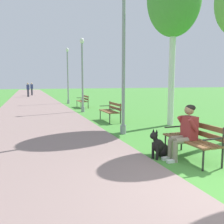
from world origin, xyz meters
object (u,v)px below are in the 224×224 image
at_px(park_bench_mid, 111,110).
at_px(lamp_post_near, 124,61).
at_px(person_seated_on_near_bench, 185,130).
at_px(birch_tree_third, 174,0).
at_px(lamp_post_mid, 82,74).
at_px(pedestrian_further_distant, 32,89).
at_px(dog_black, 160,147).
at_px(lamp_post_far, 68,75).
at_px(park_bench_near, 194,137).
at_px(park_bench_far, 83,100).
at_px(pedestrian_distant, 28,90).

height_order(park_bench_mid, lamp_post_near, lamp_post_near).
height_order(person_seated_on_near_bench, lamp_post_near, lamp_post_near).
xyz_separation_m(park_bench_mid, birch_tree_third, (1.97, -1.70, 4.37)).
xyz_separation_m(lamp_post_mid, pedestrian_further_distant, (-2.51, 18.78, -1.34)).
bearing_deg(person_seated_on_near_bench, dog_black, 146.61).
bearing_deg(lamp_post_near, park_bench_mid, 79.71).
distance_m(birch_tree_third, pedestrian_further_distant, 25.00).
relative_size(lamp_post_near, lamp_post_far, 1.06).
height_order(dog_black, lamp_post_mid, lamp_post_mid).
distance_m(dog_black, pedestrian_further_distant, 27.85).
distance_m(park_bench_mid, lamp_post_near, 3.28).
bearing_deg(pedestrian_further_distant, birch_tree_third, -78.44).
distance_m(park_bench_mid, person_seated_on_near_bench, 5.59).
height_order(park_bench_near, lamp_post_near, lamp_post_near).
height_order(birch_tree_third, pedestrian_further_distant, birch_tree_third).
relative_size(person_seated_on_near_bench, dog_black, 1.59).
height_order(park_bench_near, pedestrian_further_distant, pedestrian_further_distant).
bearing_deg(lamp_post_mid, lamp_post_far, 89.20).
height_order(park_bench_near, park_bench_far, same).
height_order(park_bench_mid, pedestrian_distant, pedestrian_distant).
bearing_deg(pedestrian_distant, dog_black, -83.45).
xyz_separation_m(person_seated_on_near_bench, lamp_post_near, (-0.30, 2.97, 1.76)).
distance_m(lamp_post_far, birch_tree_third, 11.71).
bearing_deg(pedestrian_distant, park_bench_near, -82.02).
bearing_deg(pedestrian_further_distant, park_bench_near, -83.90).
bearing_deg(pedestrian_further_distant, lamp_post_near, -84.31).
bearing_deg(birch_tree_third, lamp_post_mid, 114.33).
distance_m(pedestrian_distant, pedestrian_further_distant, 3.39).
relative_size(lamp_post_far, pedestrian_further_distant, 2.69).
relative_size(lamp_post_near, lamp_post_mid, 1.12).
xyz_separation_m(dog_black, pedestrian_distant, (-2.80, 24.39, 0.58)).
height_order(park_bench_far, birch_tree_third, birch_tree_third).
bearing_deg(park_bench_near, dog_black, 152.98).
bearing_deg(birch_tree_third, pedestrian_distant, 104.57).
distance_m(person_seated_on_near_bench, lamp_post_near, 3.47).
xyz_separation_m(park_bench_mid, pedestrian_further_distant, (-2.97, 22.47, 0.33)).
distance_m(dog_black, lamp_post_mid, 9.17).
distance_m(dog_black, pedestrian_distant, 24.56).
xyz_separation_m(lamp_post_near, birch_tree_third, (2.44, 0.91, 2.44)).
height_order(lamp_post_mid, lamp_post_far, lamp_post_far).
relative_size(lamp_post_near, pedestrian_distant, 2.87).
bearing_deg(birch_tree_third, park_bench_near, -116.38).
height_order(park_bench_near, park_bench_mid, same).
distance_m(park_bench_mid, pedestrian_distant, 19.42).
relative_size(person_seated_on_near_bench, pedestrian_distant, 0.76).
relative_size(park_bench_mid, park_bench_far, 1.00).
xyz_separation_m(park_bench_far, birch_tree_third, (1.89, -7.76, 4.37)).
bearing_deg(park_bench_mid, lamp_post_mid, 97.19).
xyz_separation_m(birch_tree_third, pedestrian_distant, (-5.41, 20.81, -4.04)).
bearing_deg(pedestrian_further_distant, lamp_post_mid, -82.40).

